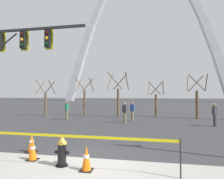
% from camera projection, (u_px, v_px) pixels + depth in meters
% --- Properties ---
extents(ground_plane, '(240.00, 240.00, 0.00)m').
position_uv_depth(ground_plane, '(89.00, 161.00, 6.46)').
color(ground_plane, '#333335').
extents(fire_hydrant, '(0.46, 0.48, 0.99)m').
position_uv_depth(fire_hydrant, '(62.00, 151.00, 6.05)').
color(fire_hydrant, black).
rests_on(fire_hydrant, ground).
extents(caution_tape_barrier, '(6.34, 0.18, 1.05)m').
position_uv_depth(caution_tape_barrier, '(69.00, 144.00, 5.82)').
color(caution_tape_barrier, '#232326').
rests_on(caution_tape_barrier, ground).
extents(traffic_cone_by_hydrant, '(0.36, 0.36, 0.73)m').
position_uv_depth(traffic_cone_by_hydrant, '(33.00, 149.00, 6.60)').
color(traffic_cone_by_hydrant, black).
rests_on(traffic_cone_by_hydrant, ground).
extents(traffic_cone_mid_sidewalk, '(0.36, 0.36, 0.73)m').
position_uv_depth(traffic_cone_mid_sidewalk, '(86.00, 158.00, 5.67)').
color(traffic_cone_mid_sidewalk, black).
rests_on(traffic_cone_mid_sidewalk, ground).
extents(traffic_cone_curb_edge, '(0.36, 0.36, 0.73)m').
position_uv_depth(traffic_cone_curb_edge, '(32.00, 143.00, 7.51)').
color(traffic_cone_curb_edge, black).
rests_on(traffic_cone_curb_edge, ground).
extents(traffic_signal_gantry, '(6.42, 0.44, 6.00)m').
position_uv_depth(traffic_signal_gantry, '(5.00, 56.00, 10.48)').
color(traffic_signal_gantry, '#232326').
rests_on(traffic_signal_gantry, ground).
extents(monument_arch, '(55.41, 2.47, 51.24)m').
position_uv_depth(monument_arch, '(144.00, 34.00, 65.93)').
color(monument_arch, silver).
rests_on(monument_arch, ground).
extents(tree_far_left, '(1.71, 1.72, 3.70)m').
position_uv_depth(tree_far_left, '(46.00, 100.00, 20.45)').
color(tree_far_left, brown).
rests_on(tree_far_left, ground).
extents(tree_left_mid, '(1.86, 1.87, 4.02)m').
position_uv_depth(tree_left_mid, '(85.00, 99.00, 21.21)').
color(tree_left_mid, brown).
rests_on(tree_left_mid, ground).
extents(tree_center_left, '(2.01, 2.02, 4.37)m').
position_uv_depth(tree_center_left, '(118.00, 97.00, 19.13)').
color(tree_center_left, brown).
rests_on(tree_center_left, ground).
extents(tree_center_right, '(1.64, 1.65, 3.53)m').
position_uv_depth(tree_center_right, '(156.00, 101.00, 19.63)').
color(tree_center_right, brown).
rests_on(tree_center_right, ground).
extents(tree_right_mid, '(1.87, 1.88, 4.04)m').
position_uv_depth(tree_right_mid, '(197.00, 99.00, 18.08)').
color(tree_right_mid, brown).
rests_on(tree_right_mid, ground).
extents(pedestrian_walking_left, '(0.38, 0.28, 1.59)m').
position_uv_depth(pedestrian_walking_left, '(132.00, 111.00, 16.50)').
color(pedestrian_walking_left, brown).
rests_on(pedestrian_walking_left, ground).
extents(pedestrian_standing_center, '(0.39, 0.34, 1.59)m').
position_uv_depth(pedestrian_standing_center, '(125.00, 113.00, 15.16)').
color(pedestrian_standing_center, brown).
rests_on(pedestrian_standing_center, ground).
extents(pedestrian_walking_right, '(0.39, 0.37, 1.59)m').
position_uv_depth(pedestrian_walking_right, '(215.00, 115.00, 13.59)').
color(pedestrian_walking_right, '#38383D').
rests_on(pedestrian_walking_right, ground).
extents(pedestrian_near_trees, '(0.24, 0.36, 1.59)m').
position_uv_depth(pedestrian_near_trees, '(67.00, 111.00, 17.18)').
color(pedestrian_near_trees, brown).
rests_on(pedestrian_near_trees, ground).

